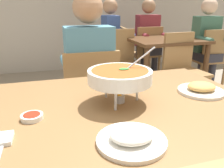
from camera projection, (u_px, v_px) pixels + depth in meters
name	position (u px, v px, depth m)	size (l,w,h in m)	color
dining_table_main	(121.00, 124.00, 1.12)	(1.32, 0.95, 0.77)	brown
chair_diner_main	(91.00, 97.00, 1.86)	(0.44, 0.44, 0.90)	olive
diner_main	(89.00, 68.00, 1.82)	(0.40, 0.45, 1.31)	#2D2D38
curry_bowl	(120.00, 76.00, 1.06)	(0.33, 0.30, 0.26)	silver
rice_plate	(132.00, 138.00, 0.77)	(0.24, 0.24, 0.06)	white
appetizer_plate	(201.00, 89.00, 1.22)	(0.24, 0.24, 0.06)	white
sauce_dish	(32.00, 117.00, 0.94)	(0.09, 0.09, 0.02)	white
spoon_utensil	(1.00, 148.00, 0.74)	(0.01, 0.17, 0.01)	silver
dining_table_far	(165.00, 49.00, 3.24)	(1.00, 0.80, 0.77)	#51331C
chair_bg_left	(116.00, 53.00, 3.59)	(0.49, 0.49, 0.90)	olive
chair_bg_middle	(147.00, 51.00, 3.74)	(0.45, 0.45, 0.90)	olive
chair_bg_right	(211.00, 56.00, 3.35)	(0.48, 0.48, 0.90)	olive
chair_bg_corner	(182.00, 65.00, 2.85)	(0.47, 0.47, 0.90)	olive
chair_bg_window	(121.00, 58.00, 3.24)	(0.49, 0.49, 0.90)	olive
patron_bg_left	(113.00, 37.00, 3.56)	(0.45, 0.40, 1.31)	#2D2D38
patron_bg_middle	(148.00, 36.00, 3.74)	(0.40, 0.45, 1.31)	#2D2D38
patron_bg_right	(207.00, 40.00, 3.31)	(0.40, 0.45, 1.31)	#2D2D38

